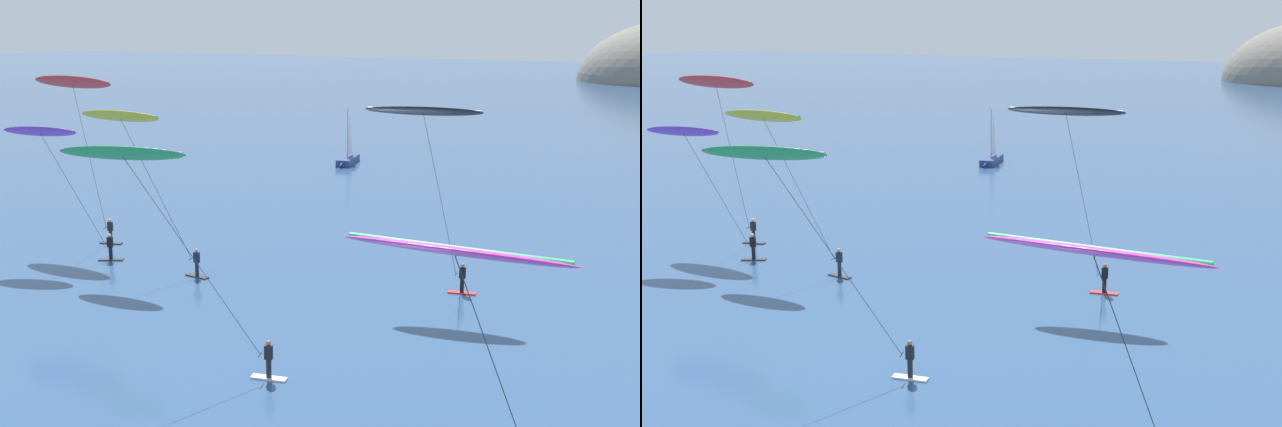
{
  "view_description": "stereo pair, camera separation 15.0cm",
  "coord_description": "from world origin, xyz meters",
  "views": [
    {
      "loc": [
        17.94,
        -8.26,
        14.36
      ],
      "look_at": [
        -0.64,
        24.66,
        5.31
      ],
      "focal_mm": 45.0,
      "sensor_mm": 36.0,
      "label": 1
    },
    {
      "loc": [
        18.07,
        -8.19,
        14.36
      ],
      "look_at": [
        -0.64,
        24.66,
        5.31
      ],
      "focal_mm": 45.0,
      "sensor_mm": 36.0,
      "label": 2
    }
  ],
  "objects": [
    {
      "name": "sailboat_near",
      "position": [
        -19.89,
        64.52,
        0.64
      ],
      "size": [
        2.47,
        5.96,
        5.7
      ],
      "color": "navy",
      "rests_on": "ground"
    },
    {
      "name": "kitesurfer_yellow",
      "position": [
        -14.36,
        26.27,
        8.39
      ],
      "size": [
        8.28,
        1.79,
        9.55
      ],
      "color": "#2D2D33",
      "rests_on": "ground"
    },
    {
      "name": "kitesurfer_green",
      "position": [
        -3.99,
        15.62,
        8.42
      ],
      "size": [
        9.08,
        3.61,
        9.67
      ],
      "color": "silver",
      "rests_on": "ground"
    },
    {
      "name": "kitesurfer_black",
      "position": [
        2.19,
        31.05,
        9.08
      ],
      "size": [
        6.37,
        2.37,
        10.18
      ],
      "color": "red",
      "rests_on": "ground"
    },
    {
      "name": "kitesurfer_magenta",
      "position": [
        12.3,
        8.53,
        8.6
      ],
      "size": [
        7.29,
        1.57,
        9.6
      ],
      "color": "red",
      "rests_on": "ground"
    },
    {
      "name": "kitesurfer_purple",
      "position": [
        -20.23,
        25.57,
        7.28
      ],
      "size": [
        7.08,
        3.27,
        8.36
      ],
      "color": "#2D2D33",
      "rests_on": "ground"
    },
    {
      "name": "kitesurfer_red",
      "position": [
        -21.7,
        29.53,
        9.96
      ],
      "size": [
        6.39,
        1.73,
        11.09
      ],
      "color": "#2D2D33",
      "rests_on": "ground"
    }
  ]
}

